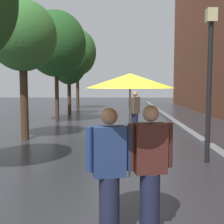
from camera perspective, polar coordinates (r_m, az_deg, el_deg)
name	(u,v)px	position (r m, az deg, el deg)	size (l,w,h in m)	color
kerb_strip	(182,127)	(13.70, 13.45, -2.77)	(0.30, 36.00, 0.12)	slate
street_tree_1	(22,36)	(10.96, -17.04, 13.88)	(2.38, 2.38, 4.91)	#473323
street_tree_2	(56,44)	(15.70, -10.84, 12.86)	(3.08, 3.08, 5.74)	#473323
street_tree_3	(69,61)	(19.26, -8.40, 9.84)	(2.36, 2.36, 5.03)	#473323
street_tree_4	(77,53)	(23.55, -6.78, 11.41)	(2.97, 2.97, 6.28)	#473323
couple_under_umbrella	(130,131)	(3.68, 3.53, -3.79)	(1.10, 1.09, 2.11)	#1E233D
street_lamp_post	(210,73)	(7.67, 18.46, 7.20)	(0.24, 0.24, 3.81)	black
pedestrian_walking_midground	(135,112)	(11.44, 4.41, 0.04)	(0.46, 0.47, 1.71)	#1E233D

